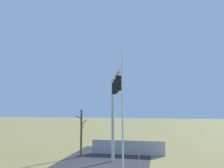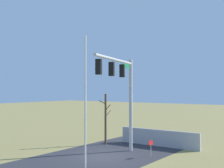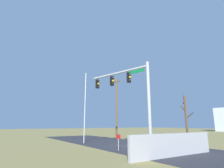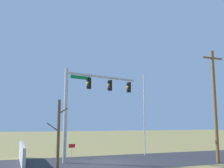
{
  "view_description": "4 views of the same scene",
  "coord_description": "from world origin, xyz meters",
  "px_view_note": "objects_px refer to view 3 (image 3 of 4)",
  "views": [
    {
      "loc": [
        -17.39,
        -4.8,
        4.87
      ],
      "look_at": [
        -1.52,
        -1.56,
        6.49
      ],
      "focal_mm": 36.32,
      "sensor_mm": 36.0,
      "label": 1
    },
    {
      "loc": [
        -17.68,
        -13.78,
        4.99
      ],
      "look_at": [
        -1.26,
        -1.91,
        5.34
      ],
      "focal_mm": 48.25,
      "sensor_mm": 36.0,
      "label": 2
    },
    {
      "loc": [
        14.37,
        -11.86,
        2.02
      ],
      "look_at": [
        -0.8,
        -1.99,
        5.97
      ],
      "focal_mm": 29.69,
      "sensor_mm": 36.0,
      "label": 3
    },
    {
      "loc": [
        6.95,
        20.08,
        3.02
      ],
      "look_at": [
        -1.07,
        -1.09,
        6.4
      ],
      "focal_mm": 42.19,
      "sensor_mm": 36.0,
      "label": 4
    }
  ],
  "objects_px": {
    "flagpole": "(85,107)",
    "utility_pole": "(117,106)",
    "signal_mast": "(130,89)",
    "bare_tree": "(186,121)",
    "open_sign": "(118,139)"
  },
  "relations": [
    {
      "from": "utility_pole",
      "to": "open_sign",
      "type": "height_order",
      "value": "utility_pole"
    },
    {
      "from": "open_sign",
      "to": "signal_mast",
      "type": "bearing_deg",
      "value": 113.82
    },
    {
      "from": "signal_mast",
      "to": "bare_tree",
      "type": "height_order",
      "value": "signal_mast"
    },
    {
      "from": "bare_tree",
      "to": "utility_pole",
      "type": "bearing_deg",
      "value": 175.88
    },
    {
      "from": "signal_mast",
      "to": "open_sign",
      "type": "distance_m",
      "value": 4.84
    },
    {
      "from": "open_sign",
      "to": "bare_tree",
      "type": "bearing_deg",
      "value": 69.48
    },
    {
      "from": "utility_pole",
      "to": "open_sign",
      "type": "bearing_deg",
      "value": -33.84
    },
    {
      "from": "utility_pole",
      "to": "bare_tree",
      "type": "distance_m",
      "value": 12.35
    },
    {
      "from": "bare_tree",
      "to": "open_sign",
      "type": "distance_m",
      "value": 6.35
    },
    {
      "from": "signal_mast",
      "to": "bare_tree",
      "type": "xyz_separation_m",
      "value": [
        3.02,
        3.87,
        -2.93
      ]
    },
    {
      "from": "signal_mast",
      "to": "utility_pole",
      "type": "height_order",
      "value": "utility_pole"
    },
    {
      "from": "flagpole",
      "to": "utility_pole",
      "type": "bearing_deg",
      "value": 114.56
    },
    {
      "from": "bare_tree",
      "to": "open_sign",
      "type": "xyz_separation_m",
      "value": [
        -2.17,
        -5.79,
        -1.43
      ]
    },
    {
      "from": "utility_pole",
      "to": "bare_tree",
      "type": "xyz_separation_m",
      "value": [
        12.11,
        -0.87,
        -2.25
      ]
    },
    {
      "from": "utility_pole",
      "to": "open_sign",
      "type": "relative_size",
      "value": 7.26
    }
  ]
}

